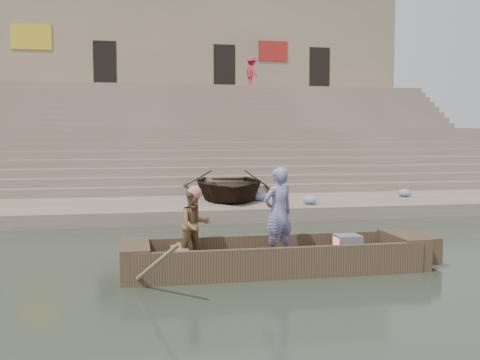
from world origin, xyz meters
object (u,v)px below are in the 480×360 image
object	(u,v)px
television	(347,245)
main_rowboat	(275,265)
standing_man	(278,213)
beached_rowboat	(228,184)
pedestrian	(252,72)
rowing_man	(195,225)

from	to	relation	value
television	main_rowboat	bearing A→B (deg)	180.00
standing_man	beached_rowboat	bearing A→B (deg)	-114.45
main_rowboat	pedestrian	world-z (taller)	pedestrian
main_rowboat	television	xyz separation A→B (m)	(1.40, 0.00, 0.31)
main_rowboat	beached_rowboat	distance (m)	8.07
pedestrian	rowing_man	bearing A→B (deg)	152.80
rowing_man	standing_man	bearing A→B (deg)	-24.39
beached_rowboat	main_rowboat	bearing A→B (deg)	-87.75
television	pedestrian	size ratio (longest dim) A/B	0.26
main_rowboat	standing_man	xyz separation A→B (m)	(0.06, 0.03, 0.96)
rowing_man	television	xyz separation A→B (m)	(2.87, -0.19, -0.45)
main_rowboat	rowing_man	distance (m)	1.67
television	pedestrian	xyz separation A→B (m)	(2.72, 21.49, 5.65)
rowing_man	beached_rowboat	distance (m)	8.07
main_rowboat	rowing_man	size ratio (longest dim) A/B	3.84
television	beached_rowboat	size ratio (longest dim) A/B	0.10
rowing_man	pedestrian	xyz separation A→B (m)	(5.59, 21.30, 5.20)
television	standing_man	bearing A→B (deg)	178.60
television	beached_rowboat	xyz separation A→B (m)	(-0.94, 8.02, 0.46)
main_rowboat	beached_rowboat	world-z (taller)	beached_rowboat
beached_rowboat	pedestrian	size ratio (longest dim) A/B	2.66
television	pedestrian	distance (m)	22.39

